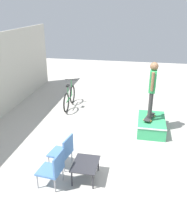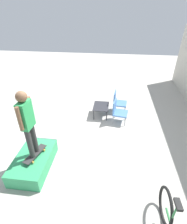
# 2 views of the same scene
# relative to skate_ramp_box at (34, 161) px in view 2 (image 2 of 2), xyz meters

# --- Properties ---
(ground_plane) EXTENTS (24.00, 24.00, 0.00)m
(ground_plane) POSITION_rel_skate_ramp_box_xyz_m (-1.21, 0.75, -0.21)
(ground_plane) COLOR #B7B2A8
(skate_ramp_box) EXTENTS (1.50, 0.88, 0.43)m
(skate_ramp_box) POSITION_rel_skate_ramp_box_xyz_m (0.00, 0.00, 0.00)
(skate_ramp_box) COLOR #339E60
(skate_ramp_box) RESTS_ON ground_plane
(skateboard_on_ramp) EXTENTS (0.78, 0.40, 0.07)m
(skateboard_on_ramp) POSITION_rel_skate_ramp_box_xyz_m (-0.01, 0.09, 0.29)
(skateboard_on_ramp) COLOR #2D2D2D
(skateboard_on_ramp) RESTS_ON skate_ramp_box
(person_skater) EXTENTS (0.57, 0.25, 1.80)m
(person_skater) POSITION_rel_skate_ramp_box_xyz_m (-0.01, 0.09, 1.37)
(person_skater) COLOR #2D2D2D
(person_skater) RESTS_ON skateboard_on_ramp
(coffee_table) EXTENTS (0.80, 0.60, 0.43)m
(coffee_table) POSITION_rel_skate_ramp_box_xyz_m (-2.87, 1.59, 0.17)
(coffee_table) COLOR #2D2D33
(coffee_table) RESTS_ON ground_plane
(patio_chair_left) EXTENTS (0.57, 0.57, 0.87)m
(patio_chair_left) POSITION_rel_skate_ramp_box_xyz_m (-3.26, 2.26, 0.27)
(patio_chair_left) COLOR #99999E
(patio_chair_left) RESTS_ON ground_plane
(patio_chair_right) EXTENTS (0.60, 0.60, 0.87)m
(patio_chair_right) POSITION_rel_skate_ramp_box_xyz_m (-2.51, 2.26, 0.27)
(patio_chair_right) COLOR #99999E
(patio_chair_right) RESTS_ON ground_plane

